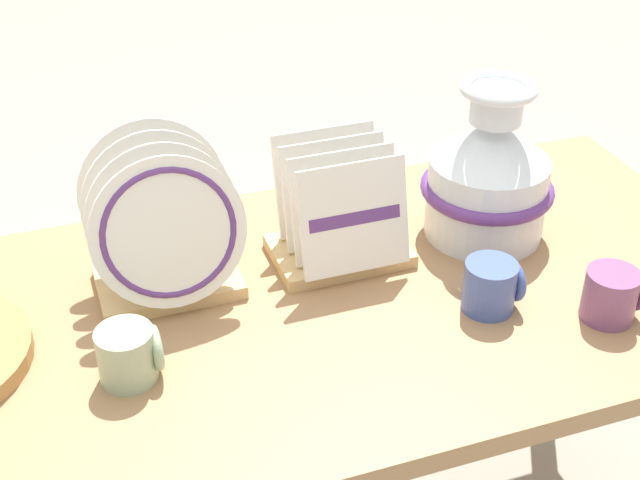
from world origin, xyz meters
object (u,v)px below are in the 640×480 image
Objects in this scene: dish_rack_square_plates at (339,222)px; mug_plum_glaze at (612,295)px; ceramic_vase at (489,175)px; mug_sage_glaze at (130,354)px; dish_rack_round_plates at (164,235)px; mug_cobalt_glaze at (492,286)px.

dish_rack_square_plates is 0.44m from mug_plum_glaze.
ceramic_vase is 3.17× the size of mug_sage_glaze.
ceramic_vase reaches higher than dish_rack_round_plates.
ceramic_vase is at bearing -2.34° from dish_rack_square_plates.
dish_rack_round_plates reaches higher than mug_plum_glaze.
mug_plum_glaze is at bearing -8.26° from mug_sage_glaze.
dish_rack_square_plates is at bearing 177.66° from ceramic_vase.
mug_sage_glaze is at bearing 177.66° from mug_cobalt_glaze.
mug_plum_glaze is (0.16, -0.08, 0.00)m from mug_cobalt_glaze.
dish_rack_round_plates is at bearing -179.92° from dish_rack_square_plates.
dish_rack_square_plates is (0.29, 0.00, -0.04)m from dish_rack_round_plates.
ceramic_vase reaches higher than mug_sage_glaze.
dish_rack_square_plates is 2.52× the size of mug_sage_glaze.
dish_rack_square_plates reaches higher than mug_sage_glaze.
dish_rack_round_plates is 1.14× the size of dish_rack_square_plates.
ceramic_vase reaches higher than mug_plum_glaze.
ceramic_vase is at bearing 15.31° from mug_sage_glaze.
mug_cobalt_glaze is 1.00× the size of mug_plum_glaze.
mug_sage_glaze is (-0.09, -0.18, -0.06)m from dish_rack_round_plates.
dish_rack_square_plates reaches higher than mug_plum_glaze.
dish_rack_round_plates is 0.29m from dish_rack_square_plates.
mug_cobalt_glaze is (0.46, -0.21, -0.06)m from dish_rack_round_plates.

